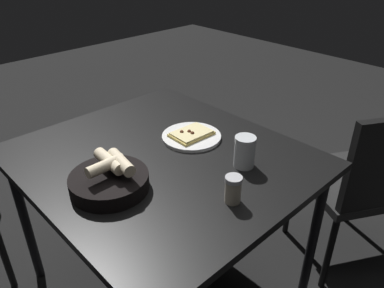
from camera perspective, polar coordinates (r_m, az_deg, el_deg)
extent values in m
plane|color=black|center=(1.91, -3.70, -20.29)|extent=(8.00, 8.00, 0.00)
cube|color=black|center=(1.45, -4.58, -2.23)|extent=(1.06, 0.95, 0.03)
cylinder|color=black|center=(1.70, 17.95, -13.32)|extent=(0.04, 0.04, 0.68)
cylinder|color=black|center=(2.17, -3.69, -1.45)|extent=(0.04, 0.04, 0.68)
cylinder|color=black|center=(1.86, -24.00, -10.58)|extent=(0.04, 0.04, 0.68)
cylinder|color=white|center=(1.55, -0.08, 1.13)|extent=(0.24, 0.24, 0.01)
cube|color=#CFB65B|center=(1.55, -0.08, 1.52)|extent=(0.12, 0.17, 0.01)
cube|color=beige|center=(1.54, -0.08, 1.78)|extent=(0.11, 0.16, 0.01)
sphere|color=brown|center=(1.54, -0.43, 1.93)|extent=(0.02, 0.02, 0.02)
sphere|color=brown|center=(1.54, -1.58, 1.86)|extent=(0.02, 0.02, 0.02)
sphere|color=brown|center=(1.53, 0.06, 1.66)|extent=(0.02, 0.02, 0.02)
cylinder|color=black|center=(1.28, -12.44, -5.65)|extent=(0.26, 0.26, 0.05)
cylinder|color=beige|center=(1.23, -13.01, -3.23)|extent=(0.04, 0.13, 0.04)
cylinder|color=beige|center=(1.24, -10.73, -2.73)|extent=(0.14, 0.06, 0.04)
cylinder|color=beige|center=(1.26, -12.47, -2.56)|extent=(0.14, 0.05, 0.04)
cylinder|color=maroon|center=(1.33, -13.15, -4.47)|extent=(0.06, 0.06, 0.03)
cylinder|color=silver|center=(1.36, 7.99, -1.16)|extent=(0.08, 0.08, 0.12)
cylinder|color=#C57E16|center=(1.38, 7.90, -2.36)|extent=(0.07, 0.07, 0.05)
cylinder|color=#BFB299|center=(1.19, 6.24, -7.15)|extent=(0.05, 0.05, 0.08)
cylinder|color=maroon|center=(1.20, 6.19, -7.82)|extent=(0.04, 0.04, 0.04)
cylinder|color=#B7B7BC|center=(1.16, 6.36, -5.32)|extent=(0.05, 0.05, 0.01)
cylinder|color=black|center=(1.95, -26.62, -14.89)|extent=(0.03, 0.03, 0.39)
cube|color=black|center=(1.92, 23.08, -5.22)|extent=(0.60, 0.60, 0.04)
cylinder|color=black|center=(2.27, 23.19, -6.57)|extent=(0.03, 0.03, 0.42)
cylinder|color=black|center=(2.08, 14.61, -8.43)|extent=(0.03, 0.03, 0.42)
cylinder|color=black|center=(1.85, 20.08, -15.32)|extent=(0.03, 0.03, 0.42)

